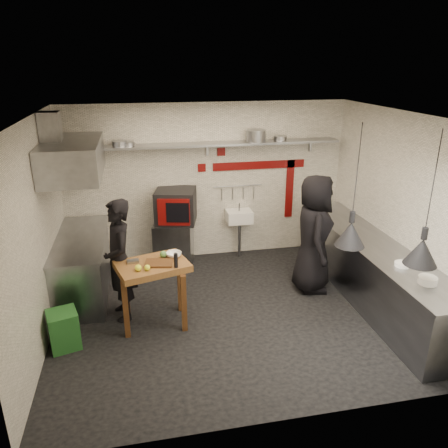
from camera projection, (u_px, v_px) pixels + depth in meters
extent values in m
plane|color=black|center=(232.00, 312.00, 6.38)|extent=(5.00, 5.00, 0.00)
plane|color=beige|center=(233.00, 117.00, 5.39)|extent=(5.00, 5.00, 0.00)
cube|color=white|center=(207.00, 183.00, 7.81)|extent=(5.00, 0.04, 2.80)
cube|color=white|center=(283.00, 302.00, 3.96)|extent=(5.00, 0.04, 2.80)
cube|color=white|center=(37.00, 237.00, 5.42)|extent=(0.04, 4.20, 2.80)
cube|color=white|center=(400.00, 211.00, 6.35)|extent=(0.04, 4.20, 2.80)
cube|color=#630908|center=(259.00, 165.00, 7.87)|extent=(1.70, 0.02, 0.14)
cube|color=#630908|center=(289.00, 189.00, 8.15)|extent=(0.14, 0.02, 1.10)
cube|color=#630908|center=(221.00, 152.00, 7.65)|extent=(0.14, 0.02, 0.14)
cube|color=#630908|center=(202.00, 168.00, 7.68)|extent=(0.14, 0.02, 0.14)
cube|color=gray|center=(209.00, 144.00, 7.39)|extent=(4.60, 0.34, 0.04)
cube|color=gray|center=(94.00, 153.00, 7.21)|extent=(0.04, 0.06, 0.24)
cube|color=gray|center=(207.00, 148.00, 7.57)|extent=(0.04, 0.06, 0.24)
cube|color=gray|center=(310.00, 145.00, 7.92)|extent=(0.04, 0.06, 0.24)
cylinder|color=gray|center=(120.00, 143.00, 7.10)|extent=(0.26, 0.26, 0.09)
cylinder|color=gray|center=(128.00, 144.00, 7.13)|extent=(0.25, 0.25, 0.07)
cylinder|color=gray|center=(256.00, 136.00, 7.51)|extent=(0.38, 0.38, 0.20)
cylinder|color=gray|center=(280.00, 138.00, 7.61)|extent=(0.27, 0.27, 0.08)
cube|color=gray|center=(174.00, 244.00, 7.75)|extent=(0.77, 0.72, 0.80)
cube|color=black|center=(176.00, 206.00, 7.55)|extent=(0.79, 0.76, 0.58)
cube|color=#630908|center=(174.00, 212.00, 7.23)|extent=(0.53, 0.15, 0.46)
cube|color=black|center=(178.00, 213.00, 7.22)|extent=(0.37, 0.10, 0.34)
cube|color=white|center=(239.00, 216.00, 7.97)|extent=(0.46, 0.34, 0.22)
cylinder|color=gray|center=(239.00, 207.00, 7.90)|extent=(0.03, 0.03, 0.14)
cylinder|color=gray|center=(239.00, 239.00, 8.09)|extent=(0.06, 0.06, 0.66)
cylinder|color=gray|center=(238.00, 186.00, 7.91)|extent=(0.90, 0.02, 0.02)
cube|color=gray|center=(370.00, 271.00, 6.62)|extent=(0.70, 3.80, 0.90)
cube|color=gray|center=(374.00, 243.00, 6.46)|extent=(0.76, 3.90, 0.03)
cylinder|color=white|center=(428.00, 280.00, 5.25)|extent=(0.27, 0.27, 0.09)
cylinder|color=white|center=(402.00, 264.00, 5.70)|extent=(0.25, 0.25, 0.05)
cube|color=gray|center=(83.00, 266.00, 6.79)|extent=(0.70, 1.90, 0.90)
cube|color=gray|center=(79.00, 239.00, 6.62)|extent=(0.76, 2.00, 0.03)
cube|color=gray|center=(73.00, 158.00, 6.20)|extent=(0.78, 1.60, 0.50)
cube|color=gray|center=(50.00, 130.00, 6.01)|extent=(0.28, 0.28, 0.50)
cube|color=#205A22|center=(64.00, 330.00, 5.54)|extent=(0.44, 0.44, 0.50)
cube|color=#543117|center=(159.00, 263.00, 5.79)|extent=(0.41, 0.32, 0.02)
cylinder|color=black|center=(176.00, 260.00, 5.66)|extent=(0.07, 0.07, 0.20)
sphere|color=#EBFA2B|center=(138.00, 268.00, 5.59)|extent=(0.09, 0.09, 0.09)
sphere|color=#EBFA2B|center=(147.00, 268.00, 5.60)|extent=(0.10, 0.10, 0.08)
sphere|color=#53873E|center=(163.00, 254.00, 5.96)|extent=(0.13, 0.13, 0.10)
cube|color=gray|center=(133.00, 261.00, 5.83)|extent=(0.17, 0.12, 0.03)
imported|color=white|center=(174.00, 255.00, 5.99)|extent=(0.23, 0.23, 0.07)
imported|color=black|center=(120.00, 260.00, 6.00)|extent=(0.54, 0.71, 1.74)
imported|color=black|center=(314.00, 234.00, 6.75)|extent=(0.80, 1.03, 1.87)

